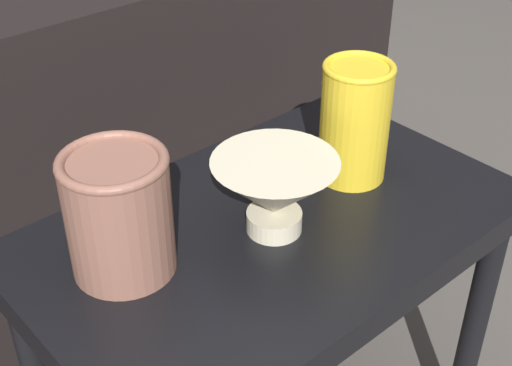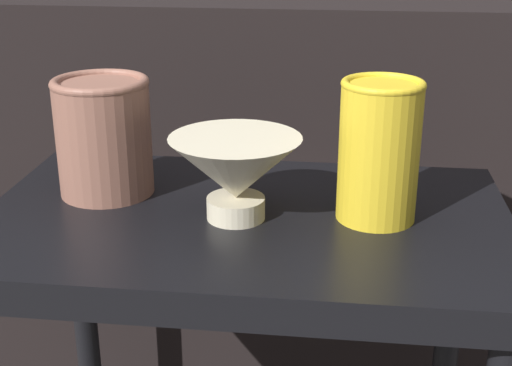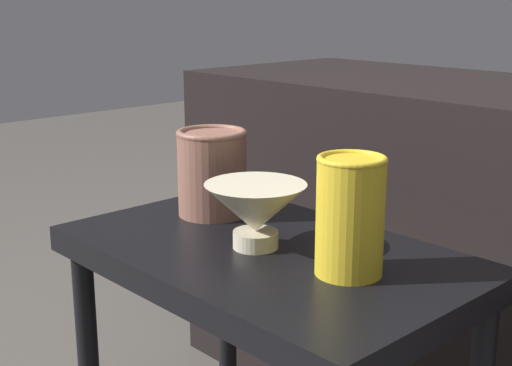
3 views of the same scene
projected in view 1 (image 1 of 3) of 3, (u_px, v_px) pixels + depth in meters
table at (271, 261)px, 0.93m from camera, size 0.63×0.39×0.49m
couch_backdrop at (73, 150)px, 1.30m from camera, size 1.14×0.50×0.69m
bowl at (275, 190)px, 0.84m from camera, size 0.15×0.15×0.10m
vase_textured_left at (119, 212)px, 0.77m from camera, size 0.12×0.12×0.15m
vase_colorful_right at (355, 120)px, 0.93m from camera, size 0.09×0.09×0.16m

